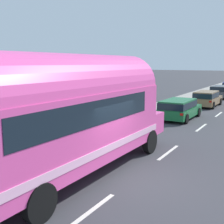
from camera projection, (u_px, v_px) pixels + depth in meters
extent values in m
plane|color=#38383D|center=(132.00, 180.00, 9.71)|extent=(300.00, 300.00, 0.00)
cube|color=silver|center=(89.00, 212.00, 7.59)|extent=(0.14, 2.40, 0.01)
cube|color=silver|center=(168.00, 152.00, 12.68)|extent=(0.14, 2.40, 0.01)
cube|color=silver|center=(201.00, 127.00, 17.58)|extent=(0.14, 2.40, 0.01)
cube|color=silver|center=(219.00, 114.00, 22.11)|extent=(0.14, 2.40, 0.01)
cube|color=silver|center=(159.00, 115.00, 21.80)|extent=(0.12, 80.00, 0.01)
cube|color=gray|center=(132.00, 117.00, 20.69)|extent=(2.41, 90.00, 0.15)
cube|color=#EA4C9E|center=(71.00, 126.00, 9.69)|extent=(2.60, 8.54, 2.30)
cylinder|color=#EA4C9E|center=(70.00, 92.00, 9.50)|extent=(2.55, 8.44, 2.45)
cube|color=#EA4C9E|center=(136.00, 121.00, 13.94)|extent=(2.28, 1.33, 0.95)
cube|color=#F4B2D6|center=(71.00, 145.00, 9.79)|extent=(2.64, 8.58, 0.24)
cube|color=black|center=(64.00, 110.00, 9.33)|extent=(2.61, 6.74, 0.76)
cube|color=black|center=(131.00, 95.00, 13.21)|extent=(2.14, 0.12, 0.96)
cube|color=silver|center=(143.00, 122.00, 14.54)|extent=(0.90, 0.11, 0.56)
cylinder|color=black|center=(104.00, 135.00, 13.74)|extent=(0.27, 1.00, 1.00)
cylinder|color=black|center=(150.00, 142.00, 12.55)|extent=(0.27, 1.00, 1.00)
cylinder|color=black|center=(40.00, 203.00, 7.05)|extent=(0.27, 1.00, 1.00)
cube|color=#196633|center=(180.00, 111.00, 20.31)|extent=(1.91, 4.41, 0.60)
cube|color=#196633|center=(178.00, 104.00, 19.81)|extent=(1.71, 3.15, 0.55)
cube|color=black|center=(178.00, 104.00, 19.81)|extent=(1.77, 3.19, 0.43)
cube|color=red|center=(157.00, 112.00, 18.82)|extent=(0.20, 0.04, 0.14)
cube|color=red|center=(182.00, 114.00, 17.99)|extent=(0.20, 0.04, 0.14)
cylinder|color=black|center=(174.00, 110.00, 22.06)|extent=(0.20, 0.64, 0.64)
cylinder|color=black|center=(198.00, 112.00, 21.15)|extent=(0.20, 0.64, 0.64)
cylinder|color=black|center=(159.00, 116.00, 19.53)|extent=(0.20, 0.64, 0.64)
cylinder|color=black|center=(186.00, 119.00, 18.61)|extent=(0.20, 0.64, 0.64)
cube|color=olive|center=(207.00, 100.00, 26.19)|extent=(1.82, 4.36, 0.60)
cube|color=olive|center=(206.00, 94.00, 25.70)|extent=(1.60, 2.91, 0.55)
cube|color=black|center=(206.00, 95.00, 25.70)|extent=(1.66, 2.95, 0.43)
cube|color=red|center=(192.00, 100.00, 24.72)|extent=(0.20, 0.04, 0.14)
cube|color=red|center=(210.00, 102.00, 23.94)|extent=(0.20, 0.04, 0.14)
cylinder|color=black|center=(202.00, 100.00, 27.90)|extent=(0.21, 0.64, 0.64)
cylinder|color=black|center=(220.00, 101.00, 27.04)|extent=(0.21, 0.64, 0.64)
cylinder|color=black|center=(193.00, 104.00, 25.42)|extent=(0.21, 0.64, 0.64)
cylinder|color=black|center=(213.00, 105.00, 24.56)|extent=(0.21, 0.64, 0.64)
cube|color=#474C51|center=(222.00, 93.00, 32.50)|extent=(1.93, 4.52, 0.60)
cube|color=#474C51|center=(221.00, 88.00, 32.01)|extent=(1.70, 3.07, 0.55)
cube|color=black|center=(221.00, 89.00, 32.02)|extent=(1.76, 3.11, 0.43)
cube|color=red|center=(209.00, 93.00, 31.01)|extent=(0.20, 0.05, 0.14)
cylinder|color=black|center=(217.00, 93.00, 34.28)|extent=(0.22, 0.64, 0.64)
cylinder|color=black|center=(210.00, 96.00, 31.70)|extent=(0.22, 0.64, 0.64)
cube|color=red|center=(221.00, 88.00, 36.51)|extent=(0.20, 0.04, 0.14)
cylinder|color=black|center=(221.00, 91.00, 37.22)|extent=(0.21, 0.64, 0.64)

